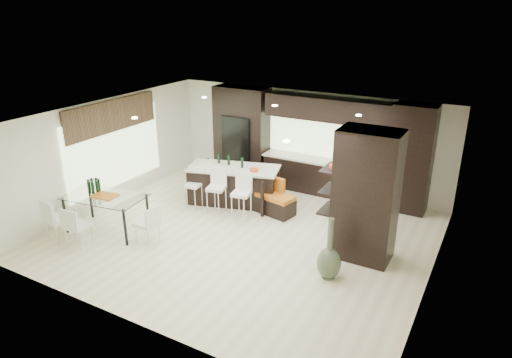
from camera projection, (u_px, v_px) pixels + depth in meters
The scene contains 22 objects.
ground at pixel (243, 234), 10.35m from camera, with size 8.00×8.00×0.00m, color beige.
back_wall at pixel (306, 139), 12.71m from camera, with size 8.00×0.02×2.70m, color white.
left_wall at pixel (108, 152), 11.67m from camera, with size 0.02×7.00×2.70m, color white.
right_wall at pixel (437, 219), 8.05m from camera, with size 0.02×7.00×2.70m, color white.
ceiling at pixel (242, 118), 9.37m from camera, with size 8.00×7.00×0.02m, color white.
window_left at pixel (115, 150), 11.82m from camera, with size 0.04×3.20×1.90m, color #B2D199.
window_back at pixel (327, 136), 12.33m from camera, with size 3.40×0.04×1.20m, color #B2D199.
stone_accent at pixel (112, 116), 11.48m from camera, with size 0.08×3.00×0.80m, color brown.
ceiling_spots at pixel (248, 117), 9.58m from camera, with size 4.00×3.00×0.02m, color white.
back_cabinetry at pixel (319, 145), 12.21m from camera, with size 6.80×0.68×2.70m, color black.
refrigerator at pixel (241, 147), 13.41m from camera, with size 0.90×0.68×1.90m, color black.
partition_column at pixel (366, 196), 9.01m from camera, with size 1.20×0.80×2.70m, color black.
kitchen_island at pixel (234, 185), 11.87m from camera, with size 2.32×1.00×0.97m, color black.
stool_left at pixel (194, 192), 11.58m from camera, with size 0.37×0.37×0.84m, color white.
stool_mid at pixel (217, 196), 11.22m from camera, with size 0.41×0.41×0.94m, color white.
stool_right at pixel (241, 202), 10.89m from camera, with size 0.42×0.42×0.94m, color white.
bench at pixel (269, 202), 11.40m from camera, with size 1.33×0.51×0.51m, color black.
floor_vase at pixel (330, 249), 8.51m from camera, with size 0.46×0.46×1.25m, color #435039, non-canonical shape.
dining_table at pixel (107, 213), 10.39m from camera, with size 1.79×1.01×0.86m, color white.
chair_near at pixel (78, 228), 9.73m from camera, with size 0.46×0.46×0.85m, color white.
chair_far at pixel (59, 221), 9.96m from camera, with size 0.50×0.50×0.92m, color white.
chair_end at pixel (147, 226), 9.86m from camera, with size 0.44×0.44×0.81m, color white.
Camera 1 is at (4.72, -7.89, 4.93)m, focal length 32.00 mm.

